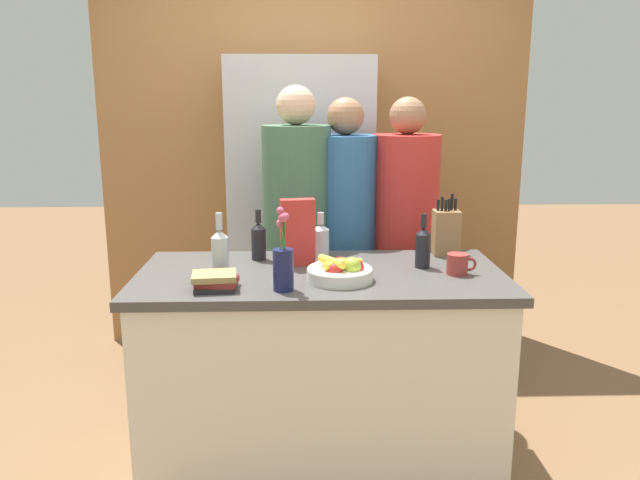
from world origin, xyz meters
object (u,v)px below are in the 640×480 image
(person_at_sink, at_px, (297,231))
(book_stack, at_px, (215,281))
(person_in_red_tee, at_px, (404,235))
(bottle_vinegar, at_px, (259,240))
(cereal_box, at_px, (298,232))
(bottle_wine, at_px, (220,252))
(coffee_mug, at_px, (458,264))
(bottle_oil, at_px, (423,246))
(refrigerator, at_px, (301,214))
(knife_block, at_px, (446,232))
(bottle_water, at_px, (321,239))
(person_in_blue, at_px, (344,235))
(fruit_bowl, at_px, (341,271))
(flower_vase, at_px, (283,263))

(person_at_sink, bearing_deg, book_stack, -83.86)
(person_in_red_tee, bearing_deg, bottle_vinegar, -159.86)
(cereal_box, xyz_separation_m, bottle_wine, (-0.32, -0.17, -0.04))
(coffee_mug, distance_m, person_in_red_tee, 0.74)
(bottle_oil, bearing_deg, refrigerator, 114.79)
(knife_block, distance_m, bottle_wine, 1.09)
(book_stack, height_order, bottle_water, bottle_water)
(person_in_blue, bearing_deg, bottle_wine, -104.24)
(bottle_vinegar, relative_size, person_in_blue, 0.14)
(knife_block, distance_m, book_stack, 1.16)
(knife_block, bearing_deg, fruit_bowl, -141.44)
(bottle_oil, height_order, bottle_vinegar, bottle_oil)
(flower_vase, bearing_deg, refrigerator, 87.32)
(knife_block, relative_size, person_in_red_tee, 0.18)
(fruit_bowl, bearing_deg, person_in_red_tee, 64.00)
(coffee_mug, xyz_separation_m, bottle_wine, (-1.00, -0.01, 0.06))
(fruit_bowl, relative_size, person_in_red_tee, 0.16)
(knife_block, distance_m, bottle_oil, 0.28)
(cereal_box, bearing_deg, knife_block, 13.95)
(book_stack, distance_m, bottle_vinegar, 0.48)
(fruit_bowl, xyz_separation_m, bottle_water, (-0.07, 0.39, 0.04))
(person_in_blue, bearing_deg, bottle_vinegar, -109.86)
(bottle_oil, bearing_deg, coffee_mug, -41.52)
(fruit_bowl, bearing_deg, bottle_oil, 27.06)
(bottle_oil, relative_size, bottle_vinegar, 1.03)
(person_in_red_tee, bearing_deg, bottle_water, -149.22)
(fruit_bowl, distance_m, book_stack, 0.51)
(flower_vase, bearing_deg, book_stack, 175.68)
(refrigerator, bearing_deg, fruit_bowl, -83.09)
(coffee_mug, distance_m, person_in_blue, 0.85)
(bottle_oil, distance_m, bottle_water, 0.49)
(person_in_blue, bearing_deg, book_stack, -98.39)
(book_stack, bearing_deg, fruit_bowl, 12.19)
(flower_vase, height_order, book_stack, flower_vase)
(refrigerator, height_order, knife_block, refrigerator)
(knife_block, xyz_separation_m, bottle_vinegar, (-0.89, -0.07, -0.02))
(coffee_mug, height_order, bottle_wine, bottle_wine)
(refrigerator, distance_m, person_at_sink, 0.60)
(flower_vase, relative_size, bottle_wine, 1.22)
(bottle_oil, bearing_deg, person_in_red_tee, 88.19)
(fruit_bowl, xyz_separation_m, person_at_sink, (-0.19, 0.75, 0.01))
(refrigerator, xyz_separation_m, flower_vase, (-0.07, -1.48, 0.08))
(refrigerator, xyz_separation_m, person_in_red_tee, (0.56, -0.55, -0.01))
(knife_block, xyz_separation_m, book_stack, (-1.03, -0.53, -0.08))
(flower_vase, bearing_deg, person_in_blue, 72.01)
(fruit_bowl, bearing_deg, refrigerator, 96.91)
(fruit_bowl, relative_size, coffee_mug, 2.17)
(coffee_mug, bearing_deg, bottle_oil, 138.48)
(flower_vase, distance_m, book_stack, 0.28)
(flower_vase, bearing_deg, person_in_red_tee, 56.15)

